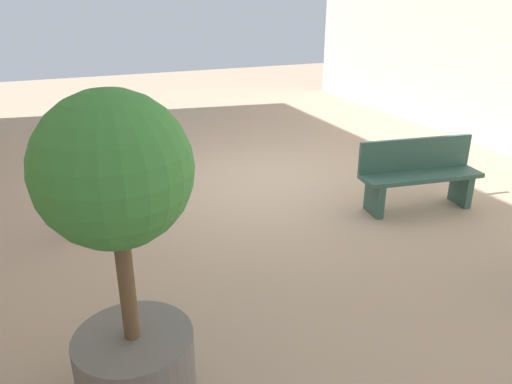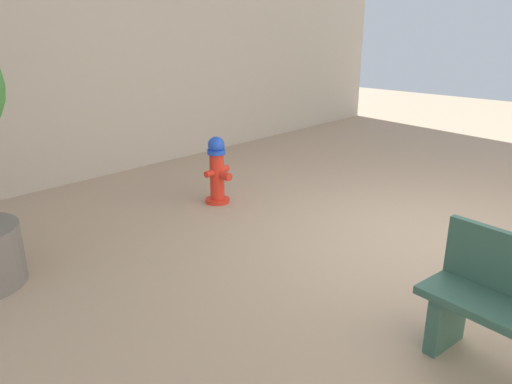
{
  "view_description": "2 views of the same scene",
  "coord_description": "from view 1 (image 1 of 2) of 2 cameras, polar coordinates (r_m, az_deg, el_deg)",
  "views": [
    {
      "loc": [
        2.81,
        6.68,
        2.78
      ],
      "look_at": [
        0.7,
        1.64,
        0.55
      ],
      "focal_mm": 34.56,
      "sensor_mm": 36.0,
      "label": 1
    },
    {
      "loc": [
        -2.07,
        4.92,
        2.27
      ],
      "look_at": [
        1.03,
        1.62,
        0.72
      ],
      "focal_mm": 34.3,
      "sensor_mm": 36.0,
      "label": 2
    }
  ],
  "objects": [
    {
      "name": "ground_plane",
      "position": [
        7.76,
        0.12,
        1.22
      ],
      "size": [
        23.4,
        23.4,
        0.0
      ],
      "primitive_type": "plane",
      "color": "tan"
    },
    {
      "name": "fire_hydrant",
      "position": [
        6.37,
        -18.78,
        -0.46
      ],
      "size": [
        0.39,
        0.42,
        0.9
      ],
      "color": "red",
      "rests_on": "ground_plane"
    },
    {
      "name": "bench_near",
      "position": [
        7.03,
        18.28,
        2.09
      ],
      "size": [
        1.71,
        0.66,
        0.95
      ],
      "color": "#33594C",
      "rests_on": "ground_plane"
    },
    {
      "name": "planter_tree",
      "position": [
        3.26,
        -15.36,
        -4.94
      ],
      "size": [
        0.98,
        0.98,
        2.28
      ],
      "color": "slate",
      "rests_on": "ground_plane"
    }
  ]
}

